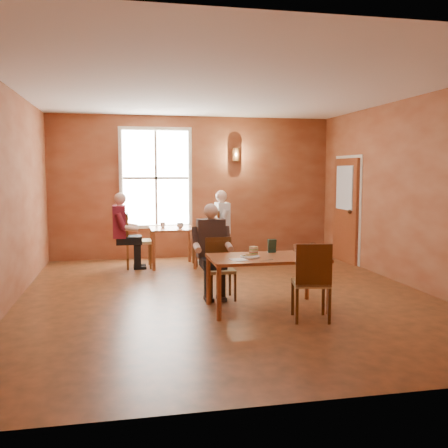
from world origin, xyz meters
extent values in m
cube|color=brown|center=(0.00, 0.00, 0.00)|extent=(6.00, 7.00, 0.01)
cube|color=brown|center=(0.00, 3.50, 1.50)|extent=(6.00, 0.04, 3.00)
cube|color=brown|center=(0.00, -3.50, 1.50)|extent=(6.00, 0.04, 3.00)
cube|color=brown|center=(-3.00, 0.00, 1.50)|extent=(0.04, 7.00, 3.00)
cube|color=brown|center=(3.00, 0.00, 1.50)|extent=(0.04, 7.00, 3.00)
cube|color=white|center=(0.00, 0.00, 3.00)|extent=(6.00, 7.00, 0.04)
cube|color=white|center=(-0.80, 3.45, 1.70)|extent=(1.36, 0.10, 1.96)
cube|color=maroon|center=(2.94, 2.30, 1.05)|extent=(0.12, 1.04, 2.10)
cylinder|color=brown|center=(0.90, 3.40, 2.20)|extent=(0.16, 0.16, 0.28)
cylinder|color=white|center=(0.14, -0.84, 0.73)|extent=(0.30, 0.30, 0.03)
cube|color=tan|center=(0.21, -0.74, 0.77)|extent=(0.12, 0.11, 0.11)
cube|color=#223C2B|center=(0.53, -0.53, 0.81)|extent=(0.12, 0.06, 0.19)
cube|color=silver|center=(0.29, -1.11, 0.72)|extent=(0.20, 0.10, 0.00)
cube|color=white|center=(-0.06, -1.01, 0.72)|extent=(0.22, 0.22, 0.01)
cube|color=black|center=(0.92, -1.14, 0.72)|extent=(0.13, 0.05, 0.02)
imported|color=silver|center=(-0.42, 2.39, 0.80)|extent=(0.15, 0.15, 0.10)
imported|color=silver|center=(-0.74, 2.58, 0.80)|extent=(0.12, 0.12, 0.10)
camera|label=1|loc=(-1.48, -7.11, 1.83)|focal=40.00mm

